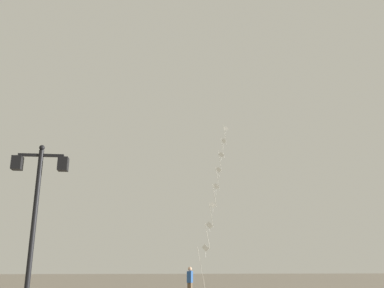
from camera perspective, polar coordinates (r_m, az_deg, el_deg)
name	(u,v)px	position (r m, az deg, el deg)	size (l,w,h in m)	color
twin_lantern_lamp_post	(36,199)	(12.56, -20.73, -7.14)	(1.58, 0.28, 5.16)	black
kite_train	(216,186)	(30.38, 3.34, -5.89)	(3.97, 9.65, 13.62)	brown
kite_flyer	(190,282)	(23.58, -0.29, -18.59)	(0.38, 0.62, 1.71)	brown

